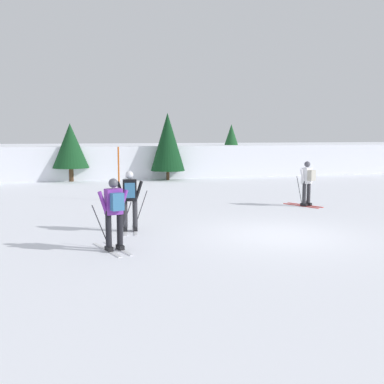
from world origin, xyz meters
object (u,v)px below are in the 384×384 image
at_px(skier_black, 130,198).
at_px(conifer_far_centre, 168,142).
at_px(conifer_far_left, 70,146).
at_px(skier_white, 307,181).
at_px(trail_marker_pole, 119,174).
at_px(skier_purple, 114,211).
at_px(conifer_far_right, 231,144).

distance_m(skier_black, conifer_far_centre, 15.19).
height_order(skier_black, conifer_far_left, conifer_far_left).
xyz_separation_m(skier_black, conifer_far_left, (-1.34, 15.12, 1.11)).
height_order(skier_black, skier_white, same).
relative_size(skier_white, conifer_far_left, 0.51).
height_order(skier_black, trail_marker_pole, trail_marker_pole).
bearing_deg(skier_purple, skier_white, 32.96).
xyz_separation_m(conifer_far_left, conifer_far_right, (10.50, 1.75, -0.01)).
relative_size(skier_black, conifer_far_right, 0.50).
distance_m(skier_purple, skier_white, 9.28).
relative_size(skier_black, skier_purple, 1.00).
bearing_deg(conifer_far_centre, conifer_far_right, 25.78).
distance_m(skier_white, trail_marker_pole, 7.58).
bearing_deg(trail_marker_pole, skier_purple, -97.22).
height_order(skier_black, conifer_far_right, conifer_far_right).
height_order(trail_marker_pole, conifer_far_right, conifer_far_right).
height_order(conifer_far_left, conifer_far_right, conifer_far_right).
relative_size(skier_purple, skier_white, 1.00).
xyz_separation_m(skier_purple, skier_white, (7.79, 5.05, 0.00)).
bearing_deg(trail_marker_pole, conifer_far_left, 101.61).
xyz_separation_m(skier_white, conifer_far_right, (2.03, 13.95, 1.09)).
relative_size(skier_purple, trail_marker_pole, 0.77).
bearing_deg(trail_marker_pole, conifer_far_centre, 64.45).
xyz_separation_m(skier_black, conifer_far_centre, (4.28, 14.51, 1.32)).
bearing_deg(conifer_far_right, skier_black, -118.50).
distance_m(skier_white, conifer_far_left, 14.90).
distance_m(skier_black, skier_purple, 2.23).
bearing_deg(skier_purple, trail_marker_pole, 82.78).
bearing_deg(skier_black, conifer_far_centre, 73.59).
xyz_separation_m(skier_black, skier_white, (7.13, 2.92, 0.00)).
relative_size(conifer_far_right, conifer_far_centre, 0.85).
height_order(conifer_far_left, conifer_far_centre, conifer_far_centre).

